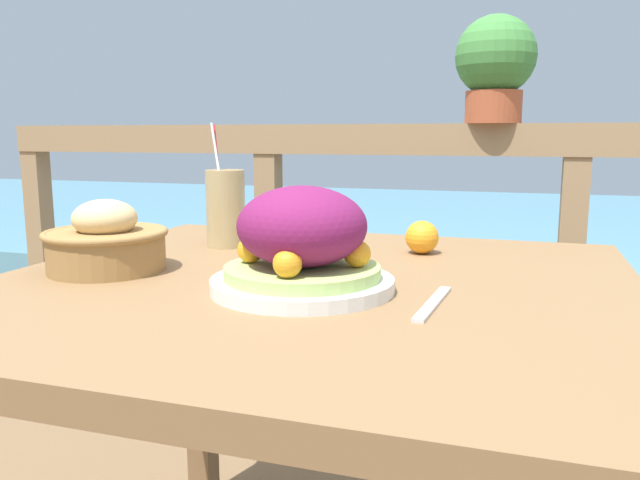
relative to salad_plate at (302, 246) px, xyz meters
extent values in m
cube|color=olive|center=(-0.01, 0.08, -0.09)|extent=(1.01, 0.97, 0.04)
cube|color=olive|center=(-0.46, 0.50, -0.46)|extent=(0.06, 0.06, 0.71)
cube|color=olive|center=(0.43, 0.50, -0.46)|extent=(0.06, 0.06, 0.71)
cube|color=#937551|center=(-0.01, 0.99, 0.15)|extent=(2.80, 0.08, 0.09)
cube|color=#937551|center=(-1.38, 0.99, -0.36)|extent=(0.07, 0.07, 0.92)
cube|color=#937551|center=(-0.47, 0.99, -0.36)|extent=(0.07, 0.07, 0.92)
cube|color=#937551|center=(0.44, 0.99, -0.36)|extent=(0.07, 0.07, 0.92)
cube|color=#568EA8|center=(-0.01, 3.49, -0.61)|extent=(12.00, 4.00, 0.42)
cylinder|color=silver|center=(0.00, 0.00, -0.06)|extent=(0.27, 0.27, 0.02)
cylinder|color=#A8C66B|center=(0.00, 0.00, -0.04)|extent=(0.23, 0.23, 0.02)
ellipsoid|color=#72194C|center=(0.00, 0.00, 0.03)|extent=(0.19, 0.19, 0.12)
sphere|color=orange|center=(0.08, 0.01, -0.01)|extent=(0.04, 0.04, 0.04)
sphere|color=orange|center=(0.01, 0.08, -0.01)|extent=(0.04, 0.04, 0.04)
sphere|color=orange|center=(-0.08, 0.00, -0.01)|extent=(0.04, 0.04, 0.04)
sphere|color=orange|center=(0.01, -0.08, -0.01)|extent=(0.04, 0.04, 0.04)
cylinder|color=tan|center=(-0.27, 0.30, 0.01)|extent=(0.08, 0.08, 0.16)
cylinder|color=white|center=(-0.28, 0.29, 0.08)|extent=(0.05, 0.04, 0.21)
cylinder|color=red|center=(-0.28, 0.29, 0.08)|extent=(0.05, 0.06, 0.21)
cylinder|color=olive|center=(-0.36, 0.03, -0.03)|extent=(0.19, 0.19, 0.07)
torus|color=olive|center=(-0.36, 0.03, 0.00)|extent=(0.21, 0.21, 0.01)
ellipsoid|color=#DBB77A|center=(-0.36, 0.03, 0.02)|extent=(0.11, 0.11, 0.06)
cylinder|color=#A34C2D|center=(0.22, 0.99, 0.24)|extent=(0.16, 0.16, 0.09)
sphere|color=#3D7A38|center=(0.22, 0.99, 0.37)|extent=(0.22, 0.22, 0.22)
cube|color=silver|center=(0.20, -0.02, -0.07)|extent=(0.03, 0.18, 0.00)
sphere|color=orange|center=(0.12, 0.35, -0.04)|extent=(0.06, 0.06, 0.06)
camera|label=1|loc=(0.30, -0.85, 0.16)|focal=35.00mm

